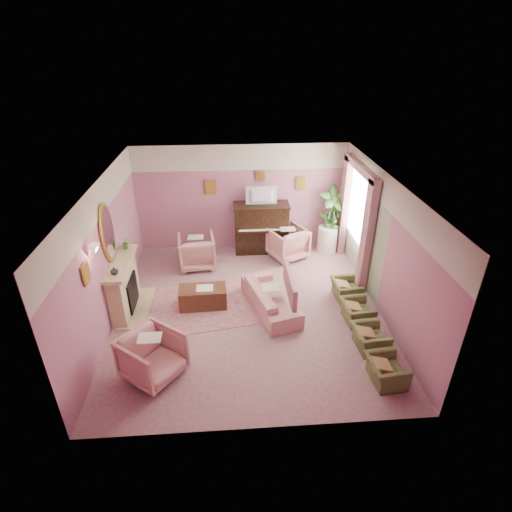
{
  "coord_description": "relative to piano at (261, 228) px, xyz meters",
  "views": [
    {
      "loc": [
        -0.35,
        -6.97,
        5.07
      ],
      "look_at": [
        0.19,
        0.4,
        1.06
      ],
      "focal_mm": 28.0,
      "sensor_mm": 36.0,
      "label": 1
    }
  ],
  "objects": [
    {
      "name": "curtain_left",
      "position": [
        2.12,
        -2.05,
        0.65
      ],
      "size": [
        0.16,
        0.34,
        2.6
      ],
      "primitive_type": "cube",
      "color": "#9F636D",
      "rests_on": "floor"
    },
    {
      "name": "fireplace_surround",
      "position": [
        -3.09,
        -2.48,
        -0.1
      ],
      "size": [
        0.3,
        1.4,
        1.1
      ],
      "primitive_type": "cube",
      "color": "tan",
      "rests_on": "floor"
    },
    {
      "name": "floral_armchair_front",
      "position": [
        -2.21,
        -4.47,
        -0.2
      ],
      "size": [
        0.87,
        0.87,
        0.91
      ],
      "primitive_type": "imported",
      "color": "tan",
      "rests_on": "floor"
    },
    {
      "name": "stripe_panel",
      "position": [
        2.23,
        -1.38,
        0.42
      ],
      "size": [
        0.01,
        3.0,
        2.15
      ],
      "primitive_type": "cube",
      "color": "gray",
      "rests_on": "wall_right"
    },
    {
      "name": "piano_top",
      "position": [
        0.0,
        0.0,
        0.66
      ],
      "size": [
        1.45,
        0.65,
        0.04
      ],
      "primitive_type": "cube",
      "color": "black",
      "rests_on": "piano"
    },
    {
      "name": "olive_chair_b",
      "position": [
        1.67,
        -4.07,
        -0.36
      ],
      "size": [
        0.47,
        0.67,
        0.58
      ],
      "primitive_type": "imported",
      "color": "brown",
      "rests_on": "floor"
    },
    {
      "name": "sconce_shade",
      "position": [
        -3.12,
        -3.53,
        1.33
      ],
      "size": [
        0.2,
        0.2,
        0.16
      ],
      "primitive_type": "cone",
      "color": "#D49388",
      "rests_on": "wall_left"
    },
    {
      "name": "wall_left",
      "position": [
        -3.25,
        -2.68,
        0.75
      ],
      "size": [
        0.02,
        6.0,
        2.8
      ],
      "primitive_type": "cube",
      "color": "#845476",
      "rests_on": "floor"
    },
    {
      "name": "print_back_mid",
      "position": [
        0.0,
        0.28,
        1.35
      ],
      "size": [
        0.22,
        0.03,
        0.26
      ],
      "primitive_type": "cube",
      "color": "gold",
      "rests_on": "wall_back"
    },
    {
      "name": "mantel_shelf",
      "position": [
        -3.06,
        -2.48,
        0.47
      ],
      "size": [
        0.4,
        1.55,
        0.07
      ],
      "primitive_type": "cube",
      "color": "tan",
      "rests_on": "fireplace_surround"
    },
    {
      "name": "floor",
      "position": [
        -0.5,
        -2.68,
        -0.65
      ],
      "size": [
        5.5,
        6.0,
        0.01
      ],
      "primitive_type": "cube",
      "color": "#94676D",
      "rests_on": "ground"
    },
    {
      "name": "side_table",
      "position": [
        1.77,
        -0.17,
        -0.3
      ],
      "size": [
        0.52,
        0.52,
        0.7
      ],
      "primitive_type": "cylinder",
      "color": "beige",
      "rests_on": "floor"
    },
    {
      "name": "area_rug",
      "position": [
        -1.34,
        -2.49,
        -0.64
      ],
      "size": [
        2.75,
        2.17,
        0.01
      ],
      "primitive_type": "cube",
      "rotation": [
        0.0,
        0.0,
        0.16
      ],
      "color": "#A7666B",
      "rests_on": "floor"
    },
    {
      "name": "olive_chair_c",
      "position": [
        1.67,
        -3.25,
        -0.36
      ],
      "size": [
        0.47,
        0.67,
        0.58
      ],
      "primitive_type": "imported",
      "color": "brown",
      "rests_on": "floor"
    },
    {
      "name": "piano_keyshelf",
      "position": [
        -0.0,
        -0.35,
        0.07
      ],
      "size": [
        1.3,
        0.12,
        0.06
      ],
      "primitive_type": "cube",
      "color": "black",
      "rests_on": "piano"
    },
    {
      "name": "print_back_left",
      "position": [
        -1.3,
        0.28,
        1.07
      ],
      "size": [
        0.3,
        0.03,
        0.38
      ],
      "primitive_type": "cube",
      "color": "gold",
      "rests_on": "wall_back"
    },
    {
      "name": "hearth",
      "position": [
        -2.89,
        -2.48,
        -0.64
      ],
      "size": [
        0.55,
        1.5,
        0.02
      ],
      "primitive_type": "cube",
      "color": "tan",
      "rests_on": "floor"
    },
    {
      "name": "wall_right",
      "position": [
        2.25,
        -2.68,
        0.75
      ],
      "size": [
        0.02,
        6.0,
        2.8
      ],
      "primitive_type": "cube",
      "color": "#845476",
      "rests_on": "floor"
    },
    {
      "name": "olive_chair_d",
      "position": [
        1.67,
        -2.43,
        -0.36
      ],
      "size": [
        0.47,
        0.67,
        0.58
      ],
      "primitive_type": "imported",
      "color": "brown",
      "rests_on": "floor"
    },
    {
      "name": "fireplace_inset",
      "position": [
        -2.99,
        -2.48,
        -0.25
      ],
      "size": [
        0.18,
        0.72,
        0.68
      ],
      "primitive_type": "cube",
      "color": "black",
      "rests_on": "floor"
    },
    {
      "name": "side_plant_small",
      "position": [
        1.89,
        -0.27,
        0.19
      ],
      "size": [
        0.16,
        0.16,
        0.28
      ],
      "primitive_type": "imported",
      "color": "#376A2A",
      "rests_on": "side_table"
    },
    {
      "name": "curtain_right",
      "position": [
        2.12,
        -0.21,
        0.65
      ],
      "size": [
        0.16,
        0.34,
        2.6
      ],
      "primitive_type": "cube",
      "color": "#9F636D",
      "rests_on": "floor"
    },
    {
      "name": "wall_front",
      "position": [
        -0.5,
        -5.68,
        0.75
      ],
      "size": [
        5.5,
        0.02,
        2.8
      ],
      "primitive_type": "cube",
      "color": "#845476",
      "rests_on": "floor"
    },
    {
      "name": "mirror_glass",
      "position": [
        -3.17,
        -2.48,
        1.15
      ],
      "size": [
        0.01,
        0.6,
        1.06
      ],
      "primitive_type": "ellipsoid",
      "color": "silver",
      "rests_on": "wall_left"
    },
    {
      "name": "picture_rail_band",
      "position": [
        -0.5,
        0.31,
        1.82
      ],
      "size": [
        5.5,
        0.01,
        0.65
      ],
      "primitive_type": "cube",
      "color": "beige",
      "rests_on": "wall_back"
    },
    {
      "name": "fire_ember",
      "position": [
        -2.95,
        -2.48,
        -0.43
      ],
      "size": [
        0.06,
        0.54,
        0.1
      ],
      "primitive_type": "cube",
      "color": "#F63715",
      "rests_on": "floor"
    },
    {
      "name": "olive_chair_a",
      "position": [
        1.67,
        -4.89,
        -0.36
      ],
      "size": [
        0.47,
        0.67,
        0.58
      ],
      "primitive_type": "imported",
      "color": "brown",
      "rests_on": "floor"
    },
    {
      "name": "mantel_plant",
      "position": [
        -3.05,
        -1.93,
        0.64
      ],
      "size": [
        0.16,
        0.16,
        0.28
      ],
      "primitive_type": "imported",
      "color": "#376A2A",
      "rests_on": "mantel_shelf"
    },
    {
      "name": "print_left_wall",
      "position": [
        -3.21,
        -3.88,
        1.07
      ],
      "size": [
        0.03,
        0.28,
        0.36
      ],
      "primitive_type": "cube",
      "color": "gold",
      "rests_on": "wall_left"
    },
    {
      "name": "sofa",
      "position": [
        -0.03,
        -2.71,
        -0.28
      ],
      "size": [
        0.61,
        1.83,
        0.74
      ],
      "primitive_type": "imported",
      "color": "tan",
      "rests_on": "floor"
    },
    {
      "name": "pelmet",
      "position": [
        2.12,
        -1.13,
        1.91
      ],
      "size": [
        0.16,
        2.2,
        0.16
      ],
      "primitive_type": "cube",
      "color": "#9F636D",
      "rests_on": "wall_right"
    },
    {
      "name": "palm_plant",
      "position": [
        1.87,
        -0.08,
        0.41
      ],
      "size": [
        0.76,
        0.76,
        1.44
      ],
      "primitive_type": "imported",
      "color": "#376A2A",
      "rests_on": "palm_pot"
    },
    {
      "name": "piano",
      "position": [
        0.0,
        0.0,
        0.0
      ],
      "size": [
        1.4,
        0.6,
        1.3
      ],
      "primitive_type": "cube",
      "color": "black",
      "rests_on": "floor"
    },
    {
      "name": "window_blind",
      "position": [
        2.2,
        -1.13,
        1.05
      ],
      "size": [
        0.03,
        1.4,
        1.8
      ],
      "primitive_type": "cube",
      "color": "beige",
      "rests_on": "wall_right"
    },
    {
      "name": "mirror_frame",
      "position": [
        -3.2,
        -2.48,
        1.15
      ],
      "size": [
        0.04,
        0.72,
        1.2
      ],
      "primitive_type": "ellipsoid",
      "color": "gold",
      "rests_on": "wall_left"
    },
    {
      "name": "ceiling",
      "position": [
        -0.5,
        -2.68,
        2.15
      ],
      "size": [
        5.5,
        6.0,
        0.01
      ],
      "primitive_type": "cube",
      "color": "white",
      "rests_on": "wall_back"
    },
    {
      "name": "mantel_vase",
      "position": [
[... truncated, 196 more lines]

